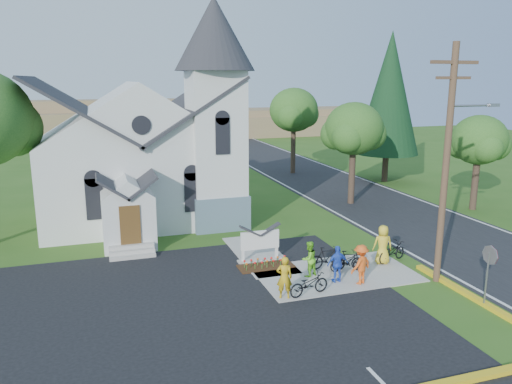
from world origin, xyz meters
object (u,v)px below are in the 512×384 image
object	(u,v)px
bike_1	(327,258)
cyclist_3	(361,264)
utility_pole	(448,158)
bike_0	(309,284)
cyclist_4	(383,244)
bike_4	(392,252)
bike_3	(349,261)
cyclist_0	(284,277)
bike_2	(346,261)
stop_sign	(489,263)
cyclist_2	(338,264)
church_sign	(260,240)
cyclist_1	(309,259)

from	to	relation	value
bike_1	cyclist_3	size ratio (longest dim) A/B	1.03
utility_pole	bike_0	xyz separation A→B (m)	(-5.96, 0.30, -4.88)
cyclist_3	cyclist_4	bearing A→B (deg)	-162.17
bike_1	bike_4	xyz separation A→B (m)	(3.33, -0.10, -0.05)
bike_0	bike_3	bearing A→B (deg)	-68.05
cyclist_0	bike_2	size ratio (longest dim) A/B	1.04
utility_pole	cyclist_3	xyz separation A→B (m)	(-3.40, 0.69, -4.50)
stop_sign	bike_4	world-z (taller)	stop_sign
cyclist_2	bike_4	world-z (taller)	cyclist_2
stop_sign	cyclist_3	xyz separation A→B (m)	(-3.47, 3.39, -0.88)
cyclist_0	bike_1	world-z (taller)	cyclist_0
bike_1	cyclist_4	bearing A→B (deg)	-88.90
cyclist_3	cyclist_4	size ratio (longest dim) A/B	0.92
bike_1	cyclist_0	bearing A→B (deg)	132.38
church_sign	bike_4	world-z (taller)	church_sign
bike_3	cyclist_4	bearing A→B (deg)	-58.91
bike_2	cyclist_3	bearing A→B (deg)	171.46
bike_0	bike_4	size ratio (longest dim) A/B	0.99
cyclist_2	cyclist_4	distance (m)	3.31
church_sign	bike_3	size ratio (longest dim) A/B	1.40
utility_pole	bike_2	xyz separation A→B (m)	(-3.27, 2.20, -4.92)
utility_pole	stop_sign	world-z (taller)	utility_pole
church_sign	cyclist_3	bearing A→B (deg)	-51.75
stop_sign	bike_4	size ratio (longest dim) A/B	1.35
church_sign	cyclist_1	bearing A→B (deg)	-61.20
bike_4	bike_1	bearing A→B (deg)	68.72
bike_1	cyclist_2	world-z (taller)	cyclist_2
stop_sign	cyclist_4	world-z (taller)	stop_sign
utility_pole	bike_3	size ratio (longest dim) A/B	6.34
church_sign	cyclist_0	world-z (taller)	cyclist_0
bike_1	bike_4	size ratio (longest dim) A/B	0.96
cyclist_1	cyclist_4	world-z (taller)	cyclist_4
church_sign	bike_0	size ratio (longest dim) A/B	1.21
cyclist_1	bike_2	xyz separation A→B (m)	(1.88, 0.07, -0.36)
cyclist_1	cyclist_4	bearing A→B (deg)	164.23
bike_1	bike_3	size ratio (longest dim) A/B	1.12
church_sign	bike_2	distance (m)	4.17
utility_pole	cyclist_4	xyz separation A→B (m)	(-1.23, 2.47, -4.42)
bike_2	cyclist_4	size ratio (longest dim) A/B	0.89
utility_pole	bike_1	size ratio (longest dim) A/B	5.66
stop_sign	cyclist_4	xyz separation A→B (m)	(-1.30, 5.17, -0.80)
bike_0	bike_3	world-z (taller)	bike_0
church_sign	utility_pole	distance (m)	9.18
utility_pole	bike_4	bearing A→B (deg)	104.56
cyclist_0	cyclist_3	size ratio (longest dim) A/B	1.01
cyclist_4	cyclist_1	bearing A→B (deg)	20.64
bike_3	bike_4	xyz separation A→B (m)	(2.51, 0.43, 0.01)
cyclist_2	bike_0	bearing A→B (deg)	28.21
bike_0	bike_2	size ratio (longest dim) A/B	1.09
church_sign	cyclist_3	xyz separation A→B (m)	(3.16, -4.01, -0.12)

